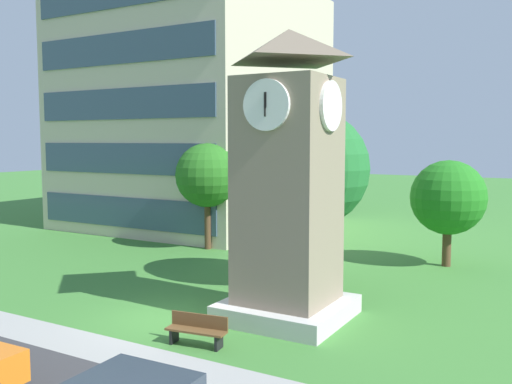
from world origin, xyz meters
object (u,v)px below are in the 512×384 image
object	(u,v)px
park_bench	(197,330)
tree_streetside	(448,198)
tree_by_building	(311,169)
tree_near_tower	(207,176)
clock_tower	(288,193)

from	to	relation	value
park_bench	tree_streetside	world-z (taller)	tree_streetside
tree_by_building	tree_near_tower	size ratio (longest dim) A/B	1.24
clock_tower	tree_near_tower	bearing A→B (deg)	137.13
park_bench	tree_by_building	size ratio (longest dim) A/B	0.26
tree_near_tower	tree_streetside	bearing A→B (deg)	10.21
tree_by_building	tree_streetside	bearing A→B (deg)	57.99
clock_tower	tree_by_building	bearing A→B (deg)	104.41
park_bench	tree_near_tower	world-z (taller)	tree_near_tower
clock_tower	tree_streetside	world-z (taller)	clock_tower
park_bench	tree_near_tower	size ratio (longest dim) A/B	0.32
tree_by_building	tree_near_tower	distance (m)	9.12
tree_streetside	tree_near_tower	size ratio (longest dim) A/B	0.87
clock_tower	tree_by_building	world-z (taller)	clock_tower
tree_near_tower	tree_by_building	bearing A→B (deg)	-28.26
park_bench	tree_streetside	size ratio (longest dim) A/B	0.37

